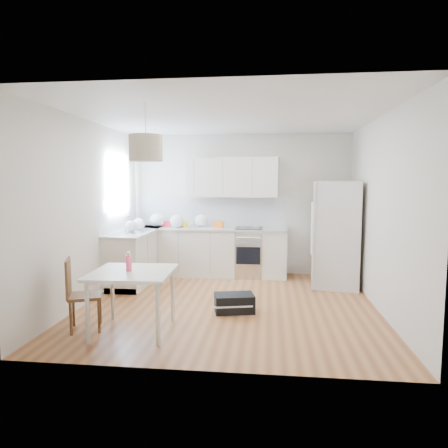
% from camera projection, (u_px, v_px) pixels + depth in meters
% --- Properties ---
extents(floor, '(4.20, 4.20, 0.00)m').
position_uv_depth(floor, '(229.00, 304.00, 5.86)').
color(floor, brown).
rests_on(floor, ground).
extents(ceiling, '(4.20, 4.20, 0.00)m').
position_uv_depth(ceiling, '(229.00, 116.00, 5.57)').
color(ceiling, white).
rests_on(ceiling, wall_back).
extents(wall_back, '(4.20, 0.00, 4.20)m').
position_uv_depth(wall_back, '(240.00, 204.00, 7.79)').
color(wall_back, beige).
rests_on(wall_back, floor).
extents(wall_left, '(0.00, 4.20, 4.20)m').
position_uv_depth(wall_left, '(89.00, 211.00, 5.95)').
color(wall_left, beige).
rests_on(wall_left, floor).
extents(wall_right, '(0.00, 4.20, 4.20)m').
position_uv_depth(wall_right, '(381.00, 214.00, 5.48)').
color(wall_right, beige).
rests_on(wall_right, floor).
extents(window_glassblock, '(0.02, 1.00, 1.00)m').
position_uv_depth(window_glassblock, '(118.00, 184.00, 7.04)').
color(window_glassblock, '#BFE0F9').
rests_on(window_glassblock, wall_left).
extents(cabinets_back, '(3.00, 0.60, 0.88)m').
position_uv_depth(cabinets_back, '(207.00, 252.00, 7.66)').
color(cabinets_back, beige).
rests_on(cabinets_back, floor).
extents(cabinets_left, '(0.60, 1.80, 0.88)m').
position_uv_depth(cabinets_left, '(137.00, 257.00, 7.20)').
color(cabinets_left, beige).
rests_on(cabinets_left, floor).
extents(counter_back, '(3.02, 0.64, 0.04)m').
position_uv_depth(counter_back, '(207.00, 229.00, 7.61)').
color(counter_back, '#B7BABC').
rests_on(counter_back, cabinets_back).
extents(counter_left, '(0.64, 1.82, 0.04)m').
position_uv_depth(counter_left, '(136.00, 232.00, 7.15)').
color(counter_left, '#B7BABC').
rests_on(counter_left, cabinets_left).
extents(backsplash_back, '(3.00, 0.01, 0.58)m').
position_uv_depth(backsplash_back, '(210.00, 211.00, 7.87)').
color(backsplash_back, white).
rests_on(backsplash_back, wall_back).
extents(backsplash_left, '(0.01, 1.80, 0.58)m').
position_uv_depth(backsplash_left, '(120.00, 214.00, 7.15)').
color(backsplash_left, white).
rests_on(backsplash_left, wall_left).
extents(upper_cabinets, '(1.70, 0.32, 0.75)m').
position_uv_depth(upper_cabinets, '(232.00, 177.00, 7.59)').
color(upper_cabinets, beige).
rests_on(upper_cabinets, wall_back).
extents(range_oven, '(0.50, 0.61, 0.88)m').
position_uv_depth(range_oven, '(249.00, 253.00, 7.57)').
color(range_oven, silver).
rests_on(range_oven, floor).
extents(sink, '(0.50, 0.80, 0.16)m').
position_uv_depth(sink, '(135.00, 231.00, 7.10)').
color(sink, silver).
rests_on(sink, counter_left).
extents(refrigerator, '(0.97, 1.01, 1.80)m').
position_uv_depth(refrigerator, '(337.00, 234.00, 6.85)').
color(refrigerator, white).
rests_on(refrigerator, floor).
extents(dining_table, '(0.97, 0.97, 0.74)m').
position_uv_depth(dining_table, '(133.00, 278.00, 4.71)').
color(dining_table, beige).
rests_on(dining_table, floor).
extents(dining_chair, '(0.48, 0.48, 0.88)m').
position_uv_depth(dining_chair, '(85.00, 294.00, 4.81)').
color(dining_chair, '#482715').
rests_on(dining_chair, floor).
extents(drink_bottle, '(0.08, 0.08, 0.23)m').
position_uv_depth(drink_bottle, '(129.00, 262.00, 4.69)').
color(drink_bottle, '#F64469').
rests_on(drink_bottle, dining_table).
extents(gym_bag, '(0.60, 0.46, 0.25)m').
position_uv_depth(gym_bag, '(234.00, 303.00, 5.51)').
color(gym_bag, black).
rests_on(gym_bag, floor).
extents(pendant_lamp, '(0.50, 0.50, 0.30)m').
position_uv_depth(pendant_lamp, '(146.00, 148.00, 4.64)').
color(pendant_lamp, beige).
rests_on(pendant_lamp, ceiling).
extents(grocery_bag_a, '(0.29, 0.25, 0.26)m').
position_uv_depth(grocery_bag_a, '(157.00, 220.00, 7.72)').
color(grocery_bag_a, white).
rests_on(grocery_bag_a, counter_back).
extents(grocery_bag_b, '(0.27, 0.23, 0.24)m').
position_uv_depth(grocery_bag_b, '(177.00, 221.00, 7.61)').
color(grocery_bag_b, white).
rests_on(grocery_bag_b, counter_back).
extents(grocery_bag_c, '(0.27, 0.23, 0.24)m').
position_uv_depth(grocery_bag_c, '(201.00, 221.00, 7.70)').
color(grocery_bag_c, white).
rests_on(grocery_bag_c, counter_back).
extents(grocery_bag_d, '(0.23, 0.20, 0.21)m').
position_uv_depth(grocery_bag_d, '(139.00, 224.00, 7.29)').
color(grocery_bag_d, white).
rests_on(grocery_bag_d, counter_back).
extents(grocery_bag_e, '(0.22, 0.19, 0.20)m').
position_uv_depth(grocery_bag_e, '(131.00, 226.00, 6.92)').
color(grocery_bag_e, white).
rests_on(grocery_bag_e, counter_left).
extents(snack_orange, '(0.19, 0.13, 0.12)m').
position_uv_depth(snack_orange, '(219.00, 225.00, 7.54)').
color(snack_orange, '#D35A12').
rests_on(snack_orange, counter_back).
extents(snack_yellow, '(0.20, 0.18, 0.12)m').
position_uv_depth(snack_yellow, '(184.00, 224.00, 7.67)').
color(snack_yellow, yellow).
rests_on(snack_yellow, counter_back).
extents(snack_red, '(0.16, 0.11, 0.11)m').
position_uv_depth(snack_red, '(166.00, 224.00, 7.79)').
color(snack_red, red).
rests_on(snack_red, counter_back).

